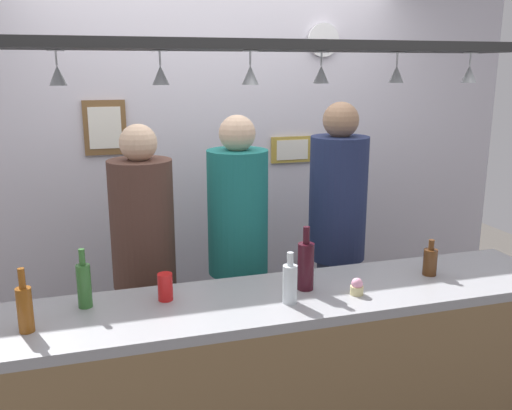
# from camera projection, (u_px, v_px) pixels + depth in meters

# --- Properties ---
(back_wall) EXTENTS (4.40, 0.06, 2.60)m
(back_wall) POSITION_uv_depth(u_px,v_px,m) (213.00, 167.00, 3.78)
(back_wall) COLOR silver
(back_wall) RESTS_ON ground_plane
(bar_counter) EXTENTS (2.70, 0.55, 0.96)m
(bar_counter) POSITION_uv_depth(u_px,v_px,m) (295.00, 373.00, 2.45)
(bar_counter) COLOR #99999E
(bar_counter) RESTS_ON ground_plane
(overhead_glass_rack) EXTENTS (2.20, 0.36, 0.04)m
(overhead_glass_rack) POSITION_uv_depth(u_px,v_px,m) (284.00, 46.00, 2.30)
(overhead_glass_rack) COLOR black
(hanging_wineglass_far_left) EXTENTS (0.07, 0.07, 0.13)m
(hanging_wineglass_far_left) POSITION_uv_depth(u_px,v_px,m) (57.00, 74.00, 2.13)
(hanging_wineglass_far_left) COLOR silver
(hanging_wineglass_far_left) RESTS_ON overhead_glass_rack
(hanging_wineglass_left) EXTENTS (0.07, 0.07, 0.13)m
(hanging_wineglass_left) POSITION_uv_depth(u_px,v_px,m) (161.00, 74.00, 2.20)
(hanging_wineglass_left) COLOR silver
(hanging_wineglass_left) RESTS_ON overhead_glass_rack
(hanging_wineglass_center_left) EXTENTS (0.07, 0.07, 0.13)m
(hanging_wineglass_center_left) POSITION_uv_depth(u_px,v_px,m) (250.00, 74.00, 2.23)
(hanging_wineglass_center_left) COLOR silver
(hanging_wineglass_center_left) RESTS_ON overhead_glass_rack
(hanging_wineglass_center) EXTENTS (0.07, 0.07, 0.13)m
(hanging_wineglass_center) POSITION_uv_depth(u_px,v_px,m) (321.00, 73.00, 2.40)
(hanging_wineglass_center) COLOR silver
(hanging_wineglass_center) RESTS_ON overhead_glass_rack
(hanging_wineglass_center_right) EXTENTS (0.07, 0.07, 0.13)m
(hanging_wineglass_center_right) POSITION_uv_depth(u_px,v_px,m) (396.00, 73.00, 2.49)
(hanging_wineglass_center_right) COLOR silver
(hanging_wineglass_center_right) RESTS_ON overhead_glass_rack
(hanging_wineglass_right) EXTENTS (0.07, 0.07, 0.13)m
(hanging_wineglass_right) POSITION_uv_depth(u_px,v_px,m) (469.00, 73.00, 2.52)
(hanging_wineglass_right) COLOR silver
(hanging_wineglass_right) RESTS_ON overhead_glass_rack
(person_left_brown_shirt) EXTENTS (0.34, 0.34, 1.68)m
(person_left_brown_shirt) POSITION_uv_depth(u_px,v_px,m) (144.00, 247.00, 3.02)
(person_left_brown_shirt) COLOR #2D334C
(person_left_brown_shirt) RESTS_ON ground_plane
(person_middle_teal_shirt) EXTENTS (0.34, 0.34, 1.71)m
(person_middle_teal_shirt) POSITION_uv_depth(u_px,v_px,m) (238.00, 235.00, 3.16)
(person_middle_teal_shirt) COLOR #2D334C
(person_middle_teal_shirt) RESTS_ON ground_plane
(person_right_navy_shirt) EXTENTS (0.34, 0.34, 1.77)m
(person_right_navy_shirt) POSITION_uv_depth(u_px,v_px,m) (337.00, 220.00, 3.33)
(person_right_navy_shirt) COLOR #2D334C
(person_right_navy_shirt) RESTS_ON ground_plane
(bottle_wine_dark_red) EXTENTS (0.08, 0.08, 0.30)m
(bottle_wine_dark_red) POSITION_uv_depth(u_px,v_px,m) (306.00, 265.00, 2.55)
(bottle_wine_dark_red) COLOR #380F19
(bottle_wine_dark_red) RESTS_ON bar_counter
(bottle_beer_green_import) EXTENTS (0.06, 0.06, 0.26)m
(bottle_beer_green_import) POSITION_uv_depth(u_px,v_px,m) (84.00, 284.00, 2.36)
(bottle_beer_green_import) COLOR #336B2D
(bottle_beer_green_import) RESTS_ON bar_counter
(bottle_soda_clear) EXTENTS (0.06, 0.06, 0.23)m
(bottle_soda_clear) POSITION_uv_depth(u_px,v_px,m) (290.00, 283.00, 2.41)
(bottle_soda_clear) COLOR silver
(bottle_soda_clear) RESTS_ON bar_counter
(bottle_beer_brown_stubby) EXTENTS (0.07, 0.07, 0.18)m
(bottle_beer_brown_stubby) POSITION_uv_depth(u_px,v_px,m) (430.00, 261.00, 2.74)
(bottle_beer_brown_stubby) COLOR #512D14
(bottle_beer_brown_stubby) RESTS_ON bar_counter
(bottle_beer_amber_tall) EXTENTS (0.06, 0.06, 0.26)m
(bottle_beer_amber_tall) POSITION_uv_depth(u_px,v_px,m) (25.00, 308.00, 2.14)
(bottle_beer_amber_tall) COLOR brown
(bottle_beer_amber_tall) RESTS_ON bar_counter
(drink_can) EXTENTS (0.07, 0.07, 0.12)m
(drink_can) POSITION_uv_depth(u_px,v_px,m) (165.00, 287.00, 2.45)
(drink_can) COLOR red
(drink_can) RESTS_ON bar_counter
(cupcake) EXTENTS (0.06, 0.06, 0.08)m
(cupcake) POSITION_uv_depth(u_px,v_px,m) (357.00, 287.00, 2.51)
(cupcake) COLOR beige
(cupcake) RESTS_ON bar_counter
(picture_frame_caricature) EXTENTS (0.26, 0.02, 0.34)m
(picture_frame_caricature) POSITION_uv_depth(u_px,v_px,m) (105.00, 128.00, 3.48)
(picture_frame_caricature) COLOR brown
(picture_frame_caricature) RESTS_ON back_wall
(picture_frame_lower_pair) EXTENTS (0.30, 0.02, 0.18)m
(picture_frame_lower_pair) POSITION_uv_depth(u_px,v_px,m) (292.00, 150.00, 3.87)
(picture_frame_lower_pair) COLOR #B29338
(picture_frame_lower_pair) RESTS_ON back_wall
(wall_clock) EXTENTS (0.22, 0.03, 0.22)m
(wall_clock) POSITION_uv_depth(u_px,v_px,m) (323.00, 40.00, 3.75)
(wall_clock) COLOR white
(wall_clock) RESTS_ON back_wall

